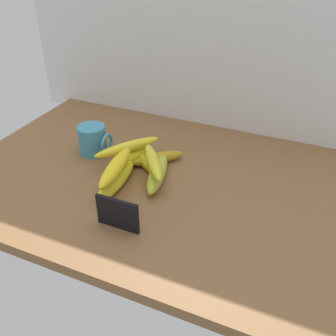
{
  "coord_description": "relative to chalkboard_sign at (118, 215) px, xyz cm",
  "views": [
    {
      "loc": [
        41.58,
        -81.28,
        65.31
      ],
      "look_at": [
        6.3,
        -0.94,
        8.0
      ],
      "focal_mm": 40.96,
      "sensor_mm": 36.0,
      "label": 1
    }
  ],
  "objects": [
    {
      "name": "banana_1",
      "position": [
        -8.75,
        13.84,
        -1.68
      ],
      "size": [
        5.3,
        20.63,
        4.36
      ],
      "primitive_type": "ellipsoid",
      "rotation": [
        0.0,
        0.0,
        4.76
      ],
      "color": "yellow",
      "rests_on": "counter_top"
    },
    {
      "name": "back_wall",
      "position": [
        -2.89,
        61.54,
        28.14
      ],
      "size": [
        130.0,
        2.0,
        70.0
      ],
      "primitive_type": "cube",
      "color": "silver",
      "rests_on": "ground"
    },
    {
      "name": "chalkboard_sign",
      "position": [
        0.0,
        0.0,
        0.0
      ],
      "size": [
        11.0,
        1.8,
        8.4
      ],
      "color": "black",
      "rests_on": "counter_top"
    },
    {
      "name": "banana_7",
      "position": [
        -0.96,
        21.34,
        2.24
      ],
      "size": [
        13.66,
        17.16,
        3.41
      ],
      "primitive_type": "ellipsoid",
      "rotation": [
        0.0,
        0.0,
        2.19
      ],
      "color": "gold",
      "rests_on": "banana_4"
    },
    {
      "name": "banana_0",
      "position": [
        -4.12,
        25.34,
        -2.1
      ],
      "size": [
        14.47,
        11.38,
        3.51
      ],
      "primitive_type": "ellipsoid",
      "rotation": [
        0.0,
        0.0,
        5.69
      ],
      "color": "gold",
      "rests_on": "counter_top"
    },
    {
      "name": "banana_2",
      "position": [
        -11.03,
        26.18,
        -1.76
      ],
      "size": [
        9.01,
        16.43,
        4.19
      ],
      "primitive_type": "ellipsoid",
      "rotation": [
        0.0,
        0.0,
        1.25
      ],
      "color": "yellow",
      "rests_on": "counter_top"
    },
    {
      "name": "banana_4",
      "position": [
        0.08,
        21.79,
        -1.66
      ],
      "size": [
        8.82,
        20.11,
        4.39
      ],
      "primitive_type": "ellipsoid",
      "rotation": [
        0.0,
        0.0,
        1.8
      ],
      "color": "#AFBA33",
      "rests_on": "counter_top"
    },
    {
      "name": "counter_top",
      "position": [
        -2.89,
        22.54,
        -5.36
      ],
      "size": [
        110.0,
        76.0,
        3.0
      ],
      "primitive_type": "cube",
      "color": "brown",
      "rests_on": "ground"
    },
    {
      "name": "coffee_mug",
      "position": [
        -24.69,
        27.54,
        0.69
      ],
      "size": [
        10.1,
        8.6,
        9.09
      ],
      "color": "teal",
      "rests_on": "counter_top"
    },
    {
      "name": "banana_5",
      "position": [
        -11.56,
        25.89,
        1.95
      ],
      "size": [
        14.61,
        19.0,
        3.23
      ],
      "primitive_type": "ellipsoid",
      "rotation": [
        0.0,
        0.0,
        0.96
      ],
      "color": "yellow",
      "rests_on": "banana_2"
    },
    {
      "name": "banana_3",
      "position": [
        -3.47,
        29.84,
        -2.09
      ],
      "size": [
        13.93,
        14.03,
        3.54
      ],
      "primitive_type": "ellipsoid",
      "rotation": [
        0.0,
        0.0,
        3.93
      ],
      "color": "#AB8C18",
      "rests_on": "counter_top"
    },
    {
      "name": "banana_6",
      "position": [
        -8.7,
        14.21,
        2.53
      ],
      "size": [
        6.88,
        20.46,
        4.06
      ],
      "primitive_type": "ellipsoid",
      "rotation": [
        0.0,
        0.0,
        4.86
      ],
      "color": "yellow",
      "rests_on": "banana_1"
    }
  ]
}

